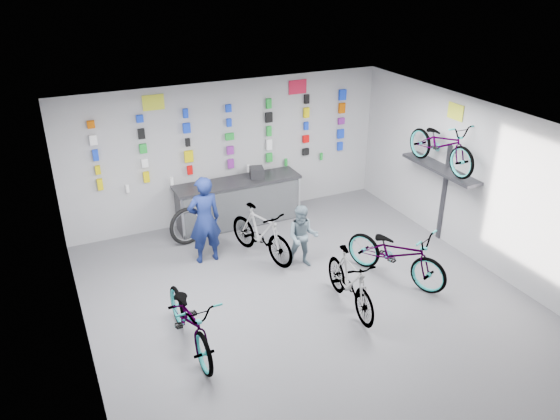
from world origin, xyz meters
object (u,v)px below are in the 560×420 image
bike_left (190,318)px  bike_service (261,233)px  customer (303,237)px  clerk (204,220)px  bike_right (396,253)px  bike_center (350,281)px  counter (239,203)px

bike_left → bike_service: size_ratio=1.11×
bike_left → customer: (2.55, 1.36, 0.11)m
bike_service → clerk: size_ratio=1.00×
bike_right → customer: size_ratio=1.63×
bike_left → bike_service: bearing=43.4°
bike_service → bike_left: bearing=-153.0°
bike_center → bike_right: bearing=24.1°
counter → bike_service: 1.51m
bike_center → bike_service: 2.23m
counter → bike_right: bearing=-61.8°
counter → bike_right: bike_right is taller
counter → bike_left: (-2.11, -3.49, 0.01)m
bike_left → bike_right: 3.85m
bike_left → bike_service: (1.99, 1.98, 0.02)m
clerk → counter: bearing=-134.8°
counter → clerk: bearing=-133.3°
clerk → customer: 1.84m
bike_center → clerk: clerk is taller
bike_center → bike_service: (-0.66, 2.13, 0.02)m
bike_left → bike_center: size_ratio=1.15×
clerk → customer: size_ratio=1.41×
bike_center → bike_right: (1.20, 0.41, 0.02)m
bike_right → clerk: clerk is taller
bike_center → customer: bearing=99.0°
counter → bike_center: counter is taller
counter → customer: size_ratio=2.22×
bike_left → clerk: bearing=65.2°
bike_center → bike_right: 1.27m
bike_center → customer: customer is taller
counter → bike_service: (-0.12, -1.51, 0.03)m
bike_service → clerk: 1.10m
bike_left → customer: size_ratio=1.56×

